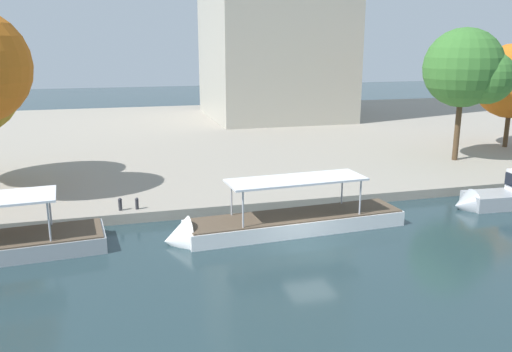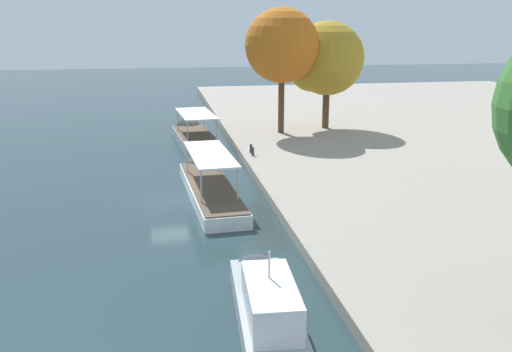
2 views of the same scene
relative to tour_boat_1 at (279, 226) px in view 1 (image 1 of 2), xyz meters
name	(u,v)px [view 1 (image 1 of 2)]	position (x,y,z in m)	size (l,w,h in m)	color
ground_plane	(311,248)	(0.91, -2.74, -0.38)	(220.00, 220.00, 0.00)	#23383D
dock_promenade	(204,136)	(0.91, 31.15, -0.06)	(120.00, 55.00, 0.64)	gray
tour_boat_1	(279,226)	(0.00, 0.00, 0.00)	(14.19, 3.55, 4.11)	white
mooring_bollard_0	(120,204)	(-8.75, 4.46, 0.69)	(0.24, 0.24, 0.79)	#2D2D33
mooring_bollard_1	(137,203)	(-7.75, 4.44, 0.66)	(0.23, 0.23, 0.74)	#2D2D33
tree_0	(466,69)	(20.12, 11.55, 8.10)	(6.94, 7.12, 11.22)	#4C3823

